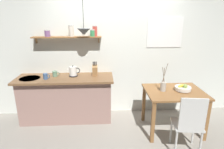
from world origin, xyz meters
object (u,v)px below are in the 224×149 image
object	(u,v)px
dining_table	(174,97)
coffee_mug_by_sink	(46,76)
twig_vase	(163,86)
fruit_bowl	(183,88)
electric_kettle	(73,71)
knife_block	(95,70)
coffee_mug_spare	(55,74)
pendant_lamp	(84,32)
dining_chair_near	(189,123)

from	to	relation	value
dining_table	coffee_mug_by_sink	distance (m)	2.35
twig_vase	fruit_bowl	bearing A→B (deg)	-2.77
dining_table	twig_vase	xyz separation A→B (m)	(-0.20, 0.02, 0.21)
coffee_mug_by_sink	electric_kettle	bearing A→B (deg)	17.27
twig_vase	electric_kettle	xyz separation A→B (m)	(-1.60, 0.53, 0.13)
twig_vase	knife_block	bearing A→B (deg)	155.77
coffee_mug_by_sink	dining_table	bearing A→B (deg)	-9.66
electric_kettle	coffee_mug_spare	bearing A→B (deg)	179.08
electric_kettle	pendant_lamp	xyz separation A→B (m)	(0.24, -0.07, 0.75)
dining_chair_near	dining_table	bearing A→B (deg)	89.67
fruit_bowl	twig_vase	world-z (taller)	twig_vase
twig_vase	electric_kettle	world-z (taller)	twig_vase
electric_kettle	knife_block	bearing A→B (deg)	1.07
fruit_bowl	pendant_lamp	xyz separation A→B (m)	(-1.71, 0.48, 0.93)
electric_kettle	dining_chair_near	bearing A→B (deg)	-33.13
twig_vase	pendant_lamp	size ratio (longest dim) A/B	0.82
dining_table	electric_kettle	distance (m)	1.92
knife_block	pendant_lamp	distance (m)	0.76
coffee_mug_spare	knife_block	bearing A→B (deg)	0.16
pendant_lamp	knife_block	bearing A→B (deg)	22.75
coffee_mug_spare	pendant_lamp	world-z (taller)	pendant_lamp
fruit_bowl	coffee_mug_by_sink	size ratio (longest dim) A/B	2.18
electric_kettle	knife_block	xyz separation A→B (m)	(0.42, 0.01, 0.02)
dining_table	electric_kettle	size ratio (longest dim) A/B	4.09
coffee_mug_by_sink	pendant_lamp	world-z (taller)	pendant_lamp
fruit_bowl	pendant_lamp	world-z (taller)	pendant_lamp
twig_vase	coffee_mug_spare	size ratio (longest dim) A/B	3.69
dining_chair_near	electric_kettle	world-z (taller)	electric_kettle
dining_table	fruit_bowl	bearing A→B (deg)	-0.57
electric_kettle	coffee_mug_by_sink	size ratio (longest dim) A/B	1.93
knife_block	electric_kettle	bearing A→B (deg)	-178.93
electric_kettle	coffee_mug_by_sink	xyz separation A→B (m)	(-0.49, -0.15, -0.04)
electric_kettle	dining_table	bearing A→B (deg)	-16.66
fruit_bowl	coffee_mug_by_sink	world-z (taller)	coffee_mug_by_sink
fruit_bowl	coffee_mug_spare	bearing A→B (deg)	166.58
knife_block	twig_vase	bearing A→B (deg)	-24.23
dining_chair_near	electric_kettle	size ratio (longest dim) A/B	3.94
dining_table	pendant_lamp	distance (m)	1.97
twig_vase	coffee_mug_spare	world-z (taller)	twig_vase
knife_block	fruit_bowl	bearing A→B (deg)	-19.76
dining_table	twig_vase	bearing A→B (deg)	175.71
electric_kettle	pendant_lamp	distance (m)	0.79
dining_table	coffee_mug_by_sink	size ratio (longest dim) A/B	7.90
knife_block	pendant_lamp	world-z (taller)	pendant_lamp
knife_block	dining_chair_near	bearing A→B (deg)	-40.51
dining_table	pendant_lamp	xyz separation A→B (m)	(-1.57, 0.48, 1.09)
dining_table	pendant_lamp	world-z (taller)	pendant_lamp
dining_table	coffee_mug_by_sink	xyz separation A→B (m)	(-2.30, 0.39, 0.30)
coffee_mug_by_sink	pendant_lamp	distance (m)	1.08
dining_table	twig_vase	size ratio (longest dim) A/B	2.02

